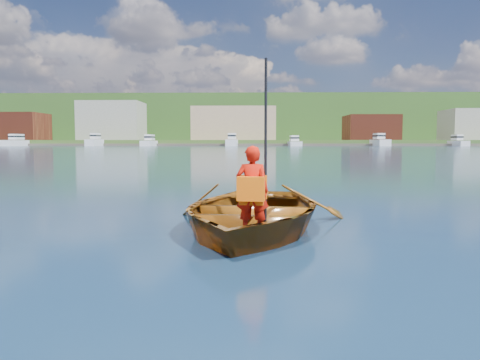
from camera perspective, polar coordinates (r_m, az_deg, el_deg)
name	(u,v)px	position (r m, az deg, el deg)	size (l,w,h in m)	color
ground	(170,219)	(7.87, -8.58, -4.71)	(600.00, 600.00, 0.00)	#122449
rowboat	(250,212)	(6.79, 1.28, -3.89)	(3.38, 4.35, 0.83)	brown
child_paddler	(252,190)	(5.84, 1.52, -1.22)	(0.45, 0.37, 2.22)	red
shoreline	(249,125)	(244.43, 1.07, 6.76)	(400.00, 140.00, 22.00)	#354D21
dock	(254,145)	(155.65, 1.66, 4.32)	(160.05, 8.51, 0.80)	#50473C
waterfront_buildings	(227,124)	(173.01, -1.65, 6.78)	(202.00, 16.00, 14.00)	brown
marina_yachts	(225,142)	(151.20, -1.86, 4.69)	(146.06, 13.04, 4.41)	silver
hillside_trees	(245,109)	(254.04, 0.58, 8.65)	(309.75, 86.58, 24.29)	#382314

